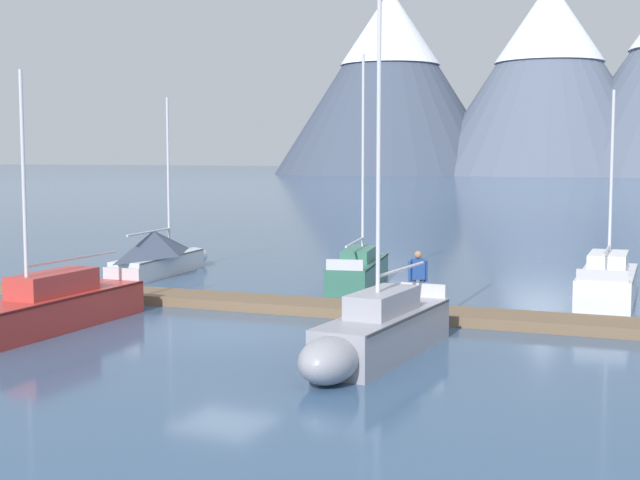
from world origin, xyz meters
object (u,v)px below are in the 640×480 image
sailboat_mid_dock_port (361,268)px  sailboat_nearest_berth (160,253)px  sailboat_far_berth (608,281)px  person_on_dock (418,276)px  sailboat_second_berth (42,310)px  sailboat_mid_dock_starboard (376,332)px

sailboat_mid_dock_port → sailboat_nearest_berth: bearing=-172.9°
sailboat_far_berth → person_on_dock: sailboat_far_berth is taller
sailboat_second_berth → sailboat_far_berth: sailboat_second_berth is taller
sailboat_nearest_berth → sailboat_far_berth: (17.15, 0.74, -0.20)m
sailboat_mid_dock_port → sailboat_mid_dock_starboard: (5.26, -11.52, 0.08)m
sailboat_second_berth → sailboat_far_berth: bearing=42.8°
person_on_dock → sailboat_mid_dock_port: bearing=125.8°
sailboat_mid_dock_port → person_on_dock: 7.43m
sailboat_far_berth → person_on_dock: bearing=-128.5°
sailboat_nearest_berth → person_on_dock: 13.56m
sailboat_mid_dock_starboard → sailboat_second_berth: bearing=-175.3°
sailboat_second_berth → person_on_dock: sailboat_second_berth is taller
sailboat_nearest_berth → person_on_dock: (12.61, -4.97, 0.41)m
sailboat_nearest_berth → person_on_dock: sailboat_nearest_berth is taller
person_on_dock → sailboat_second_berth: bearing=-143.3°
sailboat_nearest_berth → sailboat_mid_dock_port: sailboat_mid_dock_port is taller
sailboat_nearest_berth → sailboat_far_berth: 17.17m
sailboat_mid_dock_starboard → sailboat_far_berth: 11.79m
sailboat_second_berth → sailboat_mid_dock_port: bearing=71.6°
sailboat_mid_dock_port → person_on_dock: sailboat_mid_dock_port is taller
sailboat_mid_dock_starboard → person_on_dock: size_ratio=5.36×
sailboat_mid_dock_starboard → sailboat_far_berth: (3.61, 11.23, -0.01)m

